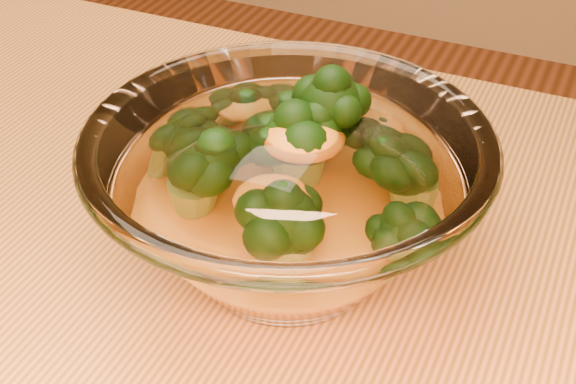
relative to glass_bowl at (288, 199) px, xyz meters
The scene contains 3 objects.
glass_bowl is the anchor object (origin of this frame).
cheese_sauce 0.02m from the glass_bowl, ahead, with size 0.13×0.13×0.04m, color orange.
broccoli_heap 0.02m from the glass_bowl, 97.31° to the left, with size 0.17×0.15×0.09m.
Camera 1 is at (0.25, -0.25, 1.10)m, focal length 50.00 mm.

